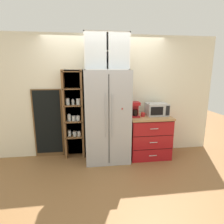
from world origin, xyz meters
The scene contains 12 objects.
ground_plane centered at (0.00, 0.00, 0.00)m, with size 10.53×10.53×0.00m, color olive.
wall_back_cream centered at (0.00, 0.40, 1.27)m, with size 4.84×0.10×2.55m, color silver.
refrigerator centered at (0.00, 0.02, 0.92)m, with size 0.88×0.68×1.83m.
pantry_shelf_column centered at (-0.68, 0.28, 0.94)m, with size 0.44×0.28×1.84m.
counter_cabinet centered at (0.90, 0.05, 0.45)m, with size 0.87×0.63×0.89m.
microwave centered at (1.07, 0.10, 1.02)m, with size 0.44×0.33×0.26m.
coffee_maker centered at (0.58, 0.06, 1.05)m, with size 0.17×0.20×0.31m.
mug_red centered at (0.75, 0.03, 0.94)m, with size 0.12×0.08×0.09m.
mug_cream centered at (0.90, 0.00, 0.93)m, with size 0.11×0.08×0.08m.
bottle_cobalt centered at (0.90, 0.10, 1.01)m, with size 0.07×0.07×0.26m.
upper_cabinet centered at (0.00, 0.07, 2.17)m, with size 0.84×0.32×0.68m.
chalkboard_menu centered at (-1.22, 0.33, 0.73)m, with size 0.60×0.04×1.46m.
Camera 1 is at (-0.38, -3.57, 1.81)m, focal length 29.58 mm.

